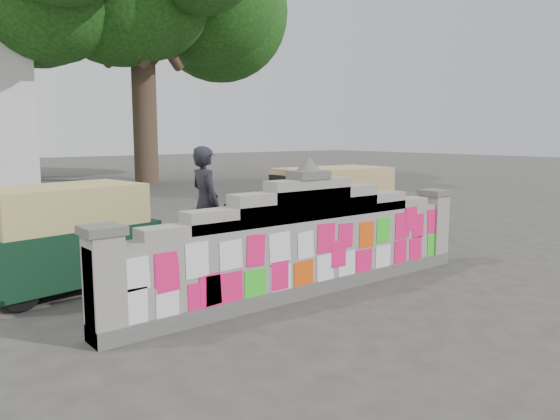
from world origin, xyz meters
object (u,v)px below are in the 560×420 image
at_px(cyclist_rider, 206,218).
at_px(rickshaw_left, 68,235).
at_px(rickshaw_right, 329,205).
at_px(pedestrian, 304,203).
at_px(cyclist_bike, 206,241).

height_order(cyclist_rider, rickshaw_left, cyclist_rider).
bearing_deg(cyclist_rider, rickshaw_right, -79.61).
bearing_deg(pedestrian, rickshaw_left, -112.69).
distance_m(pedestrian, rickshaw_right, 0.85).
height_order(rickshaw_left, rickshaw_right, rickshaw_right).
relative_size(cyclist_bike, cyclist_rider, 1.12).
bearing_deg(rickshaw_left, pedestrian, -2.16).
bearing_deg(cyclist_bike, rickshaw_left, 78.78).
height_order(cyclist_bike, pedestrian, pedestrian).
relative_size(cyclist_bike, pedestrian, 1.30).
bearing_deg(rickshaw_right, cyclist_bike, 10.25).
bearing_deg(pedestrian, rickshaw_right, -32.52).
bearing_deg(cyclist_bike, rickshaw_right, -79.61).
relative_size(pedestrian, rickshaw_left, 0.56).
distance_m(cyclist_rider, rickshaw_right, 3.23).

